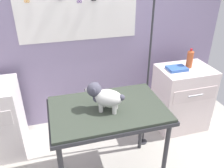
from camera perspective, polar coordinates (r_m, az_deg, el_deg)
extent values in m
cube|color=#8B7DA1|center=(3.09, -7.29, 9.99)|extent=(4.00, 0.06, 2.30)
cube|color=white|center=(2.95, -8.29, 17.64)|extent=(1.47, 0.02, 0.75)
torus|color=orange|center=(2.89, -20.52, 18.57)|extent=(0.03, 0.01, 0.03)
torus|color=orange|center=(2.88, -19.99, 18.65)|extent=(0.03, 0.01, 0.03)
torus|color=#5E328B|center=(2.91, -8.35, 19.42)|extent=(0.03, 0.01, 0.03)
torus|color=#5E328B|center=(2.92, -7.82, 19.46)|extent=(0.03, 0.01, 0.03)
cylinder|color=#2D2D33|center=(2.41, 12.90, -17.22)|extent=(0.04, 0.04, 0.83)
cylinder|color=#2D2D33|center=(2.64, -13.22, -12.42)|extent=(0.04, 0.04, 0.83)
cylinder|color=#2D2D33|center=(2.81, 7.21, -9.04)|extent=(0.04, 0.04, 0.83)
cube|color=#2D2D33|center=(2.19, -1.01, -6.80)|extent=(1.10, 0.72, 0.03)
cube|color=#31392E|center=(2.17, -1.02, -6.12)|extent=(1.06, 0.70, 0.03)
cylinder|color=#2D2D33|center=(3.15, 7.57, -13.87)|extent=(0.11, 0.11, 0.01)
cylinder|color=#2D2D33|center=(2.64, 8.78, 0.76)|extent=(0.02, 0.02, 1.80)
cylinder|color=silver|center=(2.09, -2.77, -5.78)|extent=(0.04, 0.04, 0.09)
cylinder|color=silver|center=(2.15, -2.25, -4.64)|extent=(0.04, 0.04, 0.09)
cylinder|color=silver|center=(2.07, 0.54, -6.18)|extent=(0.04, 0.04, 0.09)
cylinder|color=silver|center=(2.13, 0.97, -5.01)|extent=(0.04, 0.04, 0.09)
ellipsoid|color=silver|center=(2.06, -1.02, -3.42)|extent=(0.31, 0.27, 0.15)
ellipsoid|color=#474655|center=(2.09, -3.48, -3.31)|extent=(0.14, 0.15, 0.08)
sphere|color=#474655|center=(2.06, -4.43, -1.36)|extent=(0.13, 0.13, 0.13)
ellipsoid|color=silver|center=(2.08, -5.89, -1.52)|extent=(0.08, 0.07, 0.04)
sphere|color=black|center=(2.08, -6.58, -1.44)|extent=(0.02, 0.02, 0.02)
ellipsoid|color=#474655|center=(2.00, -4.51, -1.92)|extent=(0.05, 0.04, 0.07)
ellipsoid|color=#474655|center=(2.09, -3.67, -0.43)|extent=(0.05, 0.04, 0.07)
sphere|color=#474655|center=(2.03, 2.41, -3.35)|extent=(0.06, 0.06, 0.06)
cube|color=silver|center=(3.31, 16.75, -3.29)|extent=(0.68, 0.52, 0.88)
cube|color=silver|center=(3.03, 19.79, -2.62)|extent=(0.60, 0.01, 0.18)
cylinder|color=#99999E|center=(3.03, 19.88, -2.69)|extent=(0.20, 0.02, 0.02)
cylinder|color=#BD5328|center=(3.12, 18.60, 5.71)|extent=(0.08, 0.08, 0.21)
cone|color=#BD5328|center=(3.08, 18.92, 7.69)|extent=(0.08, 0.08, 0.02)
cylinder|color=red|center=(3.07, 18.98, 8.05)|extent=(0.03, 0.03, 0.02)
cube|color=#3764BA|center=(3.03, 15.68, 3.72)|extent=(0.24, 0.18, 0.04)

